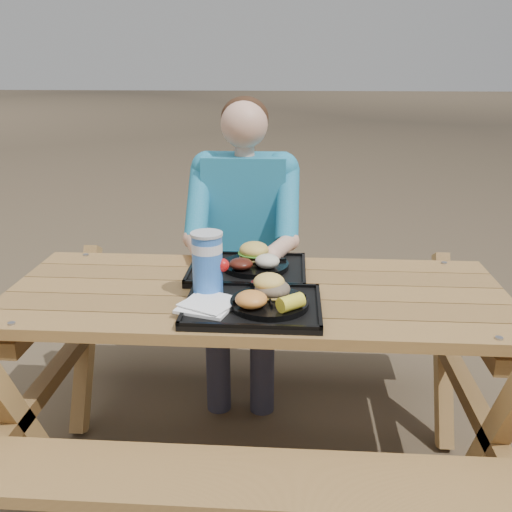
{
  "coord_description": "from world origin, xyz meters",
  "views": [
    {
      "loc": [
        0.13,
        -1.91,
        1.54
      ],
      "look_at": [
        0.0,
        0.0,
        0.88
      ],
      "focal_mm": 40.0,
      "sensor_mm": 36.0,
      "label": 1
    }
  ],
  "objects": [
    {
      "name": "plate_near",
      "position": [
        0.06,
        -0.18,
        0.78
      ],
      "size": [
        0.26,
        0.26,
        0.02
      ],
      "primitive_type": "cylinder",
      "color": "black",
      "rests_on": "tray_near"
    },
    {
      "name": "cutlery_far",
      "position": [
        -0.22,
        0.19,
        0.77
      ],
      "size": [
        0.09,
        0.14,
        0.01
      ],
      "primitive_type": "cube",
      "rotation": [
        0.0,
        0.0,
        0.44
      ],
      "color": "black",
      "rests_on": "tray_far"
    },
    {
      "name": "ground",
      "position": [
        0.0,
        0.0,
        0.0
      ],
      "size": [
        60.0,
        60.0,
        0.0
      ],
      "primitive_type": "plane",
      "color": "#999999",
      "rests_on": "ground"
    },
    {
      "name": "sandwich",
      "position": [
        0.06,
        -0.14,
        0.85
      ],
      "size": [
        0.11,
        0.11,
        0.12
      ],
      "primitive_type": null,
      "color": "#F3C256",
      "rests_on": "plate_near"
    },
    {
      "name": "burger",
      "position": [
        -0.02,
        0.23,
        0.84
      ],
      "size": [
        0.12,
        0.12,
        0.11
      ],
      "primitive_type": null,
      "color": "#DDB74E",
      "rests_on": "plate_far"
    },
    {
      "name": "corn_cob",
      "position": [
        0.13,
        -0.25,
        0.81
      ],
      "size": [
        0.12,
        0.12,
        0.05
      ],
      "primitive_type": null,
      "rotation": [
        0.0,
        0.0,
        0.7
      ],
      "color": "yellow",
      "rests_on": "plate_near"
    },
    {
      "name": "soda_cup",
      "position": [
        -0.16,
        -0.09,
        0.87
      ],
      "size": [
        0.1,
        0.1,
        0.21
      ],
      "primitive_type": "cylinder",
      "color": "blue",
      "rests_on": "tray_near"
    },
    {
      "name": "diner",
      "position": [
        -0.1,
        0.67,
        0.64
      ],
      "size": [
        0.48,
        0.84,
        1.28
      ],
      "primitive_type": null,
      "color": "#1CB7C9",
      "rests_on": "ground"
    },
    {
      "name": "tray_far",
      "position": [
        -0.04,
        0.17,
        0.76
      ],
      "size": [
        0.45,
        0.35,
        0.02
      ],
      "primitive_type": "cube",
      "color": "black",
      "rests_on": "picnic_table"
    },
    {
      "name": "tray_near",
      "position": [
        0.0,
        -0.18,
        0.76
      ],
      "size": [
        0.45,
        0.35,
        0.02
      ],
      "primitive_type": "cube",
      "color": "black",
      "rests_on": "picnic_table"
    },
    {
      "name": "plate_far",
      "position": [
        -0.01,
        0.18,
        0.78
      ],
      "size": [
        0.26,
        0.26,
        0.02
      ],
      "primitive_type": "cylinder",
      "color": "black",
      "rests_on": "tray_far"
    },
    {
      "name": "picnic_table",
      "position": [
        0.0,
        0.0,
        0.38
      ],
      "size": [
        1.8,
        1.49,
        0.75
      ],
      "primitive_type": null,
      "color": "#999999",
      "rests_on": "ground"
    },
    {
      "name": "potato_salad",
      "position": [
        0.03,
        0.13,
        0.82
      ],
      "size": [
        0.09,
        0.09,
        0.05
      ],
      "primitive_type": "ellipsoid",
      "color": "beige",
      "rests_on": "plate_far"
    },
    {
      "name": "napkin_stack",
      "position": [
        -0.15,
        -0.21,
        0.78
      ],
      "size": [
        0.21,
        0.21,
        0.02
      ],
      "primitive_type": "cube",
      "rotation": [
        0.0,
        0.0,
        -0.28
      ],
      "color": "white",
      "rests_on": "tray_near"
    },
    {
      "name": "condiment_mustard",
      "position": [
        0.07,
        -0.05,
        0.78
      ],
      "size": [
        0.05,
        0.05,
        0.03
      ],
      "primitive_type": "cylinder",
      "color": "#C38A15",
      "rests_on": "tray_near"
    },
    {
      "name": "baked_beans",
      "position": [
        -0.06,
        0.11,
        0.81
      ],
      "size": [
        0.09,
        0.09,
        0.04
      ],
      "primitive_type": "ellipsoid",
      "color": "#47160E",
      "rests_on": "plate_far"
    },
    {
      "name": "condiment_bbq",
      "position": [
        0.01,
        -0.05,
        0.79
      ],
      "size": [
        0.05,
        0.05,
        0.03
      ],
      "primitive_type": "cylinder",
      "color": "#340705",
      "rests_on": "tray_near"
    },
    {
      "name": "mac_cheese",
      "position": [
        0.0,
        -0.24,
        0.82
      ],
      "size": [
        0.1,
        0.1,
        0.05
      ],
      "primitive_type": "ellipsoid",
      "color": "#E8963D",
      "rests_on": "plate_near"
    }
  ]
}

